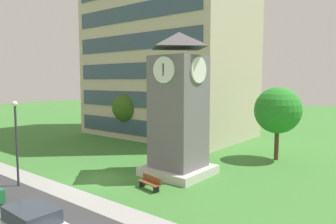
{
  "coord_description": "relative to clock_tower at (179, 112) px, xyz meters",
  "views": [
    {
      "loc": [
        17.32,
        -13.91,
        6.89
      ],
      "look_at": [
        1.78,
        5.61,
        4.45
      ],
      "focal_mm": 34.1,
      "sensor_mm": 36.0,
      "label": 1
    }
  ],
  "objects": [
    {
      "name": "park_bench",
      "position": [
        0.59,
        -3.83,
        -4.16
      ],
      "size": [
        1.86,
        0.8,
        0.88
      ],
      "color": "brown",
      "rests_on": "ground"
    },
    {
      "name": "kerb_strip",
      "position": [
        -3.57,
        -7.44,
        -4.61
      ],
      "size": [
        120.0,
        1.6,
        0.01
      ],
      "primitive_type": "cube",
      "color": "#9E9E99",
      "rests_on": "ground"
    },
    {
      "name": "tree_near_tower",
      "position": [
        -13.41,
        7.81,
        -0.87
      ],
      "size": [
        3.54,
        3.54,
        5.52
      ],
      "color": "#513823",
      "rests_on": "ground"
    },
    {
      "name": "ground_plane",
      "position": [
        -3.57,
        -4.6,
        -4.62
      ],
      "size": [
        160.0,
        160.0,
        0.0
      ],
      "primitive_type": "plane",
      "color": "#3D7A33"
    },
    {
      "name": "office_building",
      "position": [
        -11.7,
        13.45,
        9.78
      ],
      "size": [
        19.79,
        12.47,
        28.8
      ],
      "color": "beige",
      "rests_on": "ground"
    },
    {
      "name": "street_lamp",
      "position": [
        -6.67,
        -8.67,
        -1.12
      ],
      "size": [
        0.36,
        0.36,
        5.6
      ],
      "color": "#333338",
      "rests_on": "ground"
    },
    {
      "name": "clock_tower",
      "position": [
        0.0,
        0.0,
        0.0
      ],
      "size": [
        4.43,
        4.43,
        10.34
      ],
      "color": "slate",
      "rests_on": "ground"
    },
    {
      "name": "tree_streetside",
      "position": [
        4.09,
        8.84,
        -0.28
      ],
      "size": [
        4.01,
        4.01,
        6.37
      ],
      "color": "#513823",
      "rests_on": "ground"
    }
  ]
}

